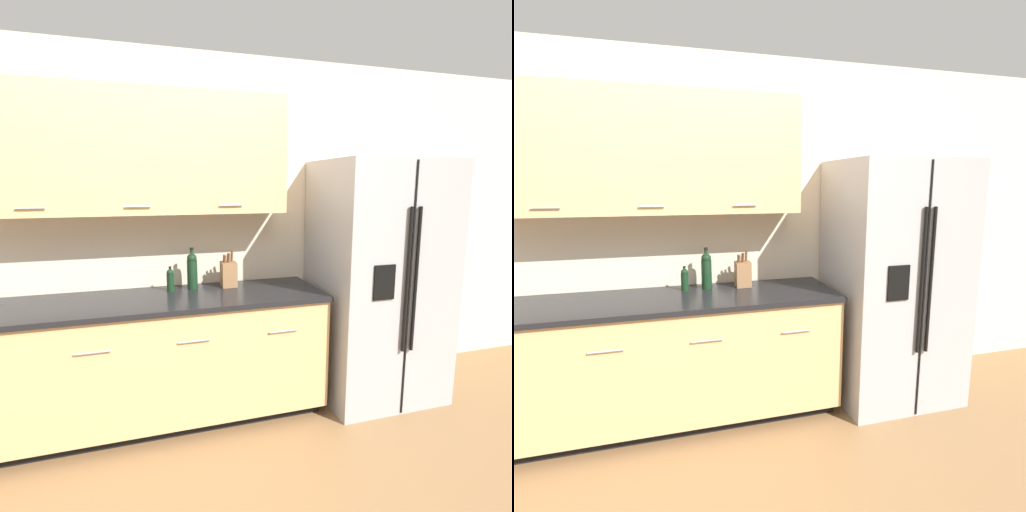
% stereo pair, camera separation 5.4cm
% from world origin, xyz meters
% --- Properties ---
extents(ground_plane, '(14.00, 14.00, 0.00)m').
position_xyz_m(ground_plane, '(0.00, 0.00, 0.00)').
color(ground_plane, olive).
extents(wall_back, '(10.00, 0.39, 2.60)m').
position_xyz_m(wall_back, '(-0.03, 1.16, 1.47)').
color(wall_back, beige).
rests_on(wall_back, ground_plane).
extents(counter_unit, '(2.50, 0.64, 0.91)m').
position_xyz_m(counter_unit, '(-0.11, 0.87, 0.46)').
color(counter_unit, black).
rests_on(counter_unit, ground_plane).
extents(refrigerator, '(0.92, 0.78, 1.84)m').
position_xyz_m(refrigerator, '(1.66, 0.80, 0.92)').
color(refrigerator, '#9E9EA0').
rests_on(refrigerator, ground_plane).
extents(knife_block, '(0.11, 0.11, 0.27)m').
position_xyz_m(knife_block, '(0.52, 1.03, 1.00)').
color(knife_block, olive).
rests_on(knife_block, counter_unit).
extents(wine_bottle, '(0.08, 0.08, 0.31)m').
position_xyz_m(wine_bottle, '(0.25, 1.04, 1.05)').
color(wine_bottle, black).
rests_on(wine_bottle, counter_unit).
extents(oil_bottle, '(0.06, 0.06, 0.18)m').
position_xyz_m(oil_bottle, '(0.09, 1.01, 0.99)').
color(oil_bottle, black).
rests_on(oil_bottle, counter_unit).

